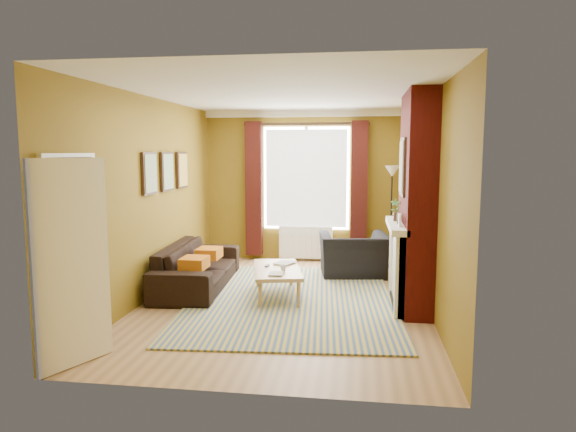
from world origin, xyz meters
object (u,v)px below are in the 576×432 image
object	(u,v)px
armchair	(353,255)
wicker_stool	(341,254)
coffee_table	(277,271)
sofa	(198,266)
floor_lamp	(392,187)

from	to	relation	value
armchair	wicker_stool	bearing A→B (deg)	-81.86
coffee_table	wicker_stool	size ratio (longest dim) A/B	3.44
coffee_table	wicker_stool	distance (m)	2.38
wicker_stool	coffee_table	bearing A→B (deg)	-110.07
sofa	floor_lamp	xyz separation A→B (m)	(2.97, 1.87, 1.09)
coffee_table	floor_lamp	bearing A→B (deg)	40.12
sofa	wicker_stool	size ratio (longest dim) A/B	5.68
sofa	floor_lamp	bearing A→B (deg)	-61.14
sofa	coffee_table	distance (m)	1.32
coffee_table	floor_lamp	xyz separation A→B (m)	(1.70, 2.23, 1.05)
armchair	wicker_stool	world-z (taller)	armchair
wicker_stool	floor_lamp	bearing A→B (deg)	-0.11
armchair	floor_lamp	distance (m)	1.49
armchair	wicker_stool	size ratio (longest dim) A/B	2.74
sofa	wicker_stool	xyz separation A→B (m)	(2.09, 1.87, -0.13)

